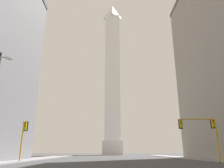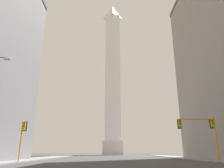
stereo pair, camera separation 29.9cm
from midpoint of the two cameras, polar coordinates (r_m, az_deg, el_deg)
sidewalk_left at (r=35.95m, az=-25.52°, el=-17.78°), size 5.00×109.19×0.15m
obelisk at (r=96.69m, az=-0.01°, el=2.17°), size 8.05×8.05×69.74m
traffic_light_mid_right at (r=32.82m, az=22.55°, el=-10.65°), size 5.25×0.50×5.81m
traffic_light_mid_left at (r=33.29m, az=-22.39°, el=-12.15°), size 0.80×0.53×5.50m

